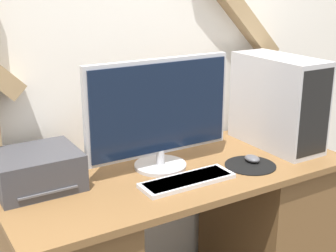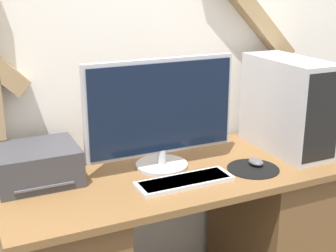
{
  "view_description": "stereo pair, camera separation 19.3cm",
  "coord_description": "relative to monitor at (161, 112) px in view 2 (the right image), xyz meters",
  "views": [
    {
      "loc": [
        -1.0,
        -1.26,
        1.55
      ],
      "look_at": [
        -0.05,
        0.32,
        0.95
      ],
      "focal_mm": 50.0,
      "sensor_mm": 36.0,
      "label": 1
    },
    {
      "loc": [
        -0.83,
        -1.35,
        1.55
      ],
      "look_at": [
        -0.05,
        0.32,
        0.95
      ],
      "focal_mm": 50.0,
      "sensor_mm": 36.0,
      "label": 2
    }
  ],
  "objects": [
    {
      "name": "mouse",
      "position": [
        0.38,
        -0.17,
        -0.23
      ],
      "size": [
        0.06,
        0.08,
        0.03
      ],
      "color": "#4C4C51",
      "rests_on": "mousepad"
    },
    {
      "name": "computer_tower",
      "position": [
        0.63,
        -0.05,
        -0.03
      ],
      "size": [
        0.21,
        0.48,
        0.44
      ],
      "color": "#B2B2B7",
      "rests_on": "desk"
    },
    {
      "name": "desk",
      "position": [
        0.05,
        -0.07,
        -0.61
      ],
      "size": [
        1.52,
        0.64,
        0.75
      ],
      "color": "brown",
      "rests_on": "ground_plane"
    },
    {
      "name": "mousepad",
      "position": [
        0.35,
        -0.19,
        -0.25
      ],
      "size": [
        0.23,
        0.23,
        0.0
      ],
      "color": "black",
      "rests_on": "desk"
    },
    {
      "name": "monitor",
      "position": [
        0.0,
        0.0,
        0.0
      ],
      "size": [
        0.67,
        0.23,
        0.48
      ],
      "color": "#B7B7BC",
      "rests_on": "desk"
    },
    {
      "name": "printer",
      "position": [
        -0.52,
        0.07,
        -0.18
      ],
      "size": [
        0.32,
        0.28,
        0.15
      ],
      "color": "#38383D",
      "rests_on": "desk"
    },
    {
      "name": "wall_back",
      "position": [
        0.05,
        0.31,
        0.36
      ],
      "size": [
        6.4,
        0.13,
        2.72
      ],
      "color": "white",
      "rests_on": "ground_plane"
    },
    {
      "name": "keyboard",
      "position": [
        0.01,
        -0.2,
        -0.24
      ],
      "size": [
        0.4,
        0.13,
        0.02
      ],
      "color": "silver",
      "rests_on": "desk"
    }
  ]
}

